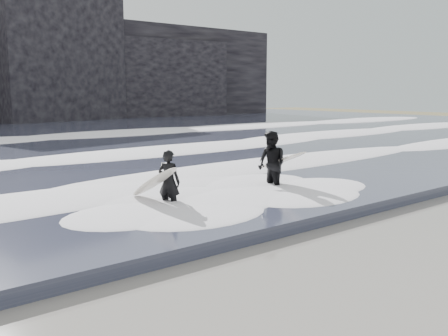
% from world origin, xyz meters
% --- Properties ---
extents(foam_near, '(60.00, 3.20, 0.20)m').
position_xyz_m(foam_near, '(0.00, 9.00, 0.40)').
color(foam_near, white).
rests_on(foam_near, sea).
extents(foam_mid, '(60.00, 4.00, 0.24)m').
position_xyz_m(foam_mid, '(0.00, 16.00, 0.42)').
color(foam_mid, white).
rests_on(foam_mid, sea).
extents(foam_far, '(60.00, 4.80, 0.30)m').
position_xyz_m(foam_far, '(0.00, 25.00, 0.45)').
color(foam_far, white).
rests_on(foam_far, sea).
extents(surfer_left, '(1.02, 1.87, 1.61)m').
position_xyz_m(surfer_left, '(-1.93, 6.30, 0.81)').
color(surfer_left, black).
rests_on(surfer_left, ground).
extents(surfer_right, '(1.11, 1.87, 1.91)m').
position_xyz_m(surfer_right, '(1.59, 6.13, 0.96)').
color(surfer_right, black).
rests_on(surfer_right, ground).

